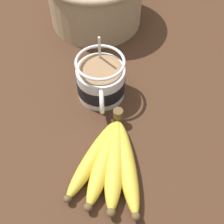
# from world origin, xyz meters

# --- Properties ---
(table) EXTENTS (1.40, 1.40, 0.03)m
(table) POSITION_xyz_m (0.00, 0.00, 0.02)
(table) COLOR #422819
(table) RESTS_ON ground
(coffee_mug) EXTENTS (0.14, 0.10, 0.14)m
(coffee_mug) POSITION_xyz_m (-0.03, 0.00, 0.07)
(coffee_mug) COLOR silver
(coffee_mug) RESTS_ON table
(banana_bunch) EXTENTS (0.22, 0.14, 0.04)m
(banana_bunch) POSITION_xyz_m (0.15, 0.01, 0.05)
(banana_bunch) COLOR brown
(banana_bunch) RESTS_ON table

